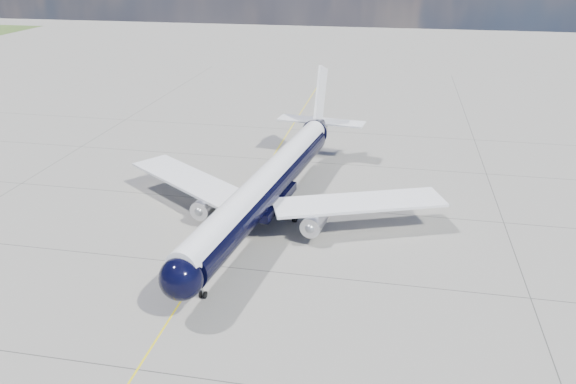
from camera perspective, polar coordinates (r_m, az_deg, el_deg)
name	(u,v)px	position (r m, az deg, el deg)	size (l,w,h in m)	color
ground	(254,186)	(72.50, -3.45, 0.63)	(320.00, 320.00, 0.00)	gray
taxiway_centerline	(244,202)	(68.08, -4.48, -0.98)	(0.16, 160.00, 0.01)	yellow
main_airliner	(270,182)	(62.49, -1.84, 0.99)	(38.35, 47.01, 13.60)	black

